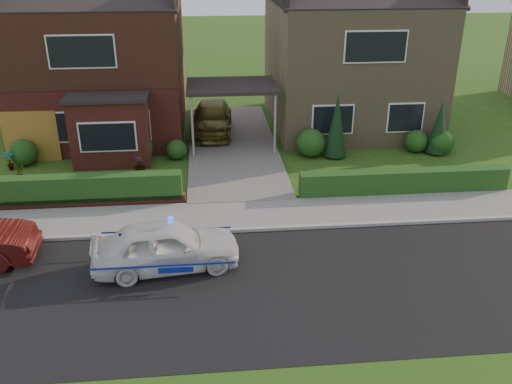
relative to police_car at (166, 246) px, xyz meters
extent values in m
plane|color=#264A13|center=(2.36, -1.20, -0.68)|extent=(120.00, 120.00, 0.00)
cube|color=black|center=(2.36, -1.20, -0.68)|extent=(60.00, 6.00, 0.02)
cube|color=#9E9993|center=(2.36, 1.85, -0.62)|extent=(60.00, 0.16, 0.12)
cube|color=slate|center=(2.36, 2.90, -0.63)|extent=(60.00, 2.00, 0.10)
cube|color=#666059|center=(2.36, 9.80, -0.62)|extent=(3.80, 12.00, 0.12)
cube|color=maroon|center=(-3.44, 12.80, 2.22)|extent=(7.20, 8.00, 5.80)
cube|color=white|center=(-5.03, 8.78, 0.72)|extent=(1.80, 0.08, 1.30)
cube|color=white|center=(-1.86, 8.78, 0.72)|extent=(1.60, 0.08, 1.30)
cube|color=white|center=(-3.44, 8.78, 3.72)|extent=(2.60, 0.08, 1.30)
cube|color=black|center=(-3.44, 12.80, 3.67)|extent=(7.26, 8.06, 2.90)
cube|color=maroon|center=(-2.58, 8.10, 0.67)|extent=(3.00, 1.40, 2.70)
cube|color=black|center=(-2.58, 8.10, 2.09)|extent=(3.20, 1.60, 0.14)
cube|color=#8F7A57|center=(8.16, 12.80, 2.22)|extent=(7.20, 8.00, 5.80)
cube|color=white|center=(6.57, 8.78, 0.72)|extent=(1.80, 0.08, 1.30)
cube|color=white|center=(9.74, 8.78, 0.72)|extent=(1.60, 0.08, 1.30)
cube|color=white|center=(8.16, 8.78, 3.72)|extent=(2.60, 0.08, 1.30)
cube|color=black|center=(2.36, 9.80, 2.02)|extent=(3.80, 3.00, 0.14)
cylinder|color=gray|center=(0.66, 8.40, 0.67)|extent=(0.10, 0.10, 2.70)
cylinder|color=gray|center=(4.06, 8.40, 0.67)|extent=(0.10, 0.10, 2.70)
cube|color=olive|center=(-5.89, 8.76, 0.37)|extent=(2.20, 0.10, 2.10)
cube|color=maroon|center=(-3.44, 4.10, -0.50)|extent=(7.70, 0.25, 0.36)
cube|color=#133D16|center=(-3.44, 4.25, -0.68)|extent=(7.50, 0.55, 0.90)
cube|color=#133D16|center=(8.16, 4.15, -0.68)|extent=(7.50, 0.55, 0.80)
sphere|color=#133D16|center=(-6.14, 8.30, -0.14)|extent=(1.08, 1.08, 1.08)
sphere|color=#133D16|center=(-1.64, 8.10, -0.02)|extent=(1.32, 1.32, 1.32)
sphere|color=#133D16|center=(-0.04, 8.40, -0.26)|extent=(0.84, 0.84, 0.84)
sphere|color=#133D16|center=(5.56, 8.20, -0.08)|extent=(1.20, 1.20, 1.20)
sphere|color=#133D16|center=(10.16, 8.30, -0.20)|extent=(0.96, 0.96, 0.96)
sphere|color=#133D16|center=(11.16, 8.00, -0.14)|extent=(1.08, 1.08, 1.08)
cone|color=black|center=(6.56, 8.00, 0.62)|extent=(0.90, 0.90, 2.60)
cone|color=black|center=(10.96, 8.00, 0.42)|extent=(0.90, 0.90, 2.20)
imported|color=silver|center=(0.00, 0.00, 0.00)|extent=(2.09, 4.15, 1.36)
sphere|color=#193FF2|center=(0.20, 0.00, 0.76)|extent=(0.17, 0.17, 0.17)
cube|color=navy|center=(0.00, -0.81, -0.06)|extent=(3.66, 0.02, 0.05)
cube|color=navy|center=(0.00, 0.81, -0.06)|extent=(3.66, 0.01, 0.05)
ellipsoid|color=black|center=(-1.11, -0.10, 0.27)|extent=(0.22, 0.17, 0.21)
sphere|color=white|center=(-1.10, -0.16, 0.26)|extent=(0.11, 0.11, 0.11)
sphere|color=black|center=(-1.09, -0.12, 0.41)|extent=(0.13, 0.13, 0.13)
cone|color=black|center=(-1.14, -0.11, 0.48)|extent=(0.04, 0.04, 0.05)
cone|color=black|center=(-1.05, -0.11, 0.48)|extent=(0.04, 0.04, 0.05)
imported|color=brown|center=(1.49, 11.53, 0.09)|extent=(2.09, 4.60, 1.31)
imported|color=gray|center=(-6.56, 7.80, -0.28)|extent=(0.50, 0.43, 0.80)
imported|color=gray|center=(-5.77, 6.46, -0.33)|extent=(0.49, 0.49, 0.70)
imported|color=gray|center=(-1.40, 6.82, -0.30)|extent=(0.46, 0.46, 0.76)
camera|label=1|loc=(1.23, -12.94, 7.45)|focal=38.00mm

